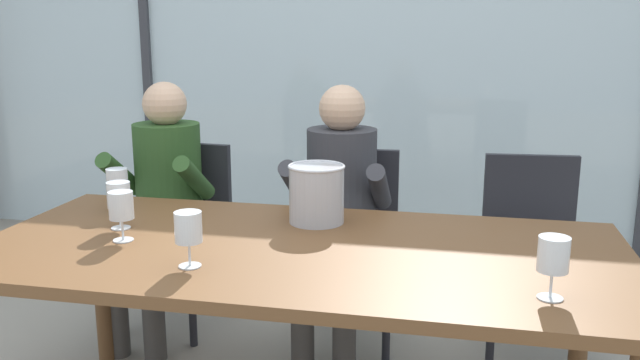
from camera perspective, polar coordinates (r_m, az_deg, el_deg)
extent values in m
plane|color=#9E9384|center=(3.41, 2.34, -12.28)|extent=(14.00, 14.00, 0.00)
cube|color=silver|center=(4.39, 5.47, 10.85)|extent=(7.39, 0.03, 2.60)
cube|color=#38383D|center=(4.86, -14.79, 10.67)|extent=(0.06, 0.06, 2.60)
cube|color=#386633|center=(8.40, 8.71, 10.06)|extent=(13.39, 2.40, 2.13)
cube|color=brown|center=(2.23, -1.89, -6.22)|extent=(2.19, 1.01, 0.04)
cylinder|color=brown|center=(3.08, -18.40, -8.74)|extent=(0.07, 0.07, 0.70)
cylinder|color=brown|center=(2.73, 21.63, -11.85)|extent=(0.07, 0.07, 0.70)
cube|color=#232328|center=(3.32, -12.48, -4.79)|extent=(0.49, 0.49, 0.03)
cube|color=#232328|center=(3.43, -10.95, -0.30)|extent=(0.42, 0.08, 0.42)
cylinder|color=#232328|center=(3.35, -16.79, -9.19)|extent=(0.04, 0.04, 0.45)
cylinder|color=#232328|center=(3.15, -11.04, -10.25)|extent=(0.04, 0.04, 0.45)
cylinder|color=#232328|center=(3.64, -13.35, -7.17)|extent=(0.04, 0.04, 0.45)
cylinder|color=#232328|center=(3.46, -7.94, -7.98)|extent=(0.04, 0.04, 0.45)
cube|color=#232328|center=(3.07, 2.58, -5.94)|extent=(0.46, 0.46, 0.03)
cube|color=#232328|center=(3.20, 3.06, -1.02)|extent=(0.42, 0.05, 0.42)
cylinder|color=#232328|center=(3.01, -1.59, -11.17)|extent=(0.04, 0.04, 0.45)
cylinder|color=#232328|center=(2.96, 5.79, -11.62)|extent=(0.04, 0.04, 0.45)
cylinder|color=#232328|center=(3.35, -0.31, -8.57)|extent=(0.04, 0.04, 0.45)
cylinder|color=#232328|center=(3.31, 6.25, -8.92)|extent=(0.04, 0.04, 0.45)
cube|color=#232328|center=(3.07, 18.03, -6.57)|extent=(0.47, 0.47, 0.03)
cube|color=#232328|center=(3.20, 17.71, -1.62)|extent=(0.42, 0.07, 0.42)
cylinder|color=#232328|center=(2.95, 14.63, -12.07)|extent=(0.04, 0.04, 0.45)
cylinder|color=#232328|center=(3.02, 21.96, -12.01)|extent=(0.04, 0.04, 0.45)
cylinder|color=#232328|center=(3.30, 13.90, -9.31)|extent=(0.04, 0.04, 0.45)
cylinder|color=#232328|center=(3.36, 20.43, -9.34)|extent=(0.04, 0.04, 0.45)
cylinder|color=#2D5123|center=(3.29, -13.00, 0.30)|extent=(0.32, 0.32, 0.52)
sphere|color=#DBAD89|center=(3.23, -13.31, 6.45)|extent=(0.21, 0.21, 0.21)
cube|color=#47423D|center=(3.22, -15.76, -4.90)|extent=(0.14, 0.40, 0.13)
cube|color=#47423D|center=(3.14, -12.86, -5.19)|extent=(0.14, 0.40, 0.13)
cylinder|color=#47423D|center=(3.15, -17.23, -10.41)|extent=(0.10, 0.10, 0.47)
cylinder|color=#47423D|center=(3.06, -14.26, -10.86)|extent=(0.10, 0.10, 0.47)
cylinder|color=#2D5123|center=(3.27, -16.94, 0.46)|extent=(0.09, 0.33, 0.26)
cylinder|color=#2D5123|center=(3.10, -10.82, 0.13)|extent=(0.09, 0.33, 0.26)
cylinder|color=#38383D|center=(3.03, 1.89, -0.43)|extent=(0.32, 0.32, 0.52)
sphere|color=#DBAD89|center=(2.97, 1.94, 6.25)|extent=(0.21, 0.21, 0.21)
cube|color=#47423D|center=(2.93, -0.61, -6.18)|extent=(0.13, 0.40, 0.13)
cube|color=#47423D|center=(2.90, 2.88, -6.42)|extent=(0.13, 0.40, 0.13)
cylinder|color=#47423D|center=(2.85, -1.53, -12.35)|extent=(0.10, 0.10, 0.47)
cylinder|color=#47423D|center=(2.81, 2.12, -12.68)|extent=(0.10, 0.10, 0.47)
cylinder|color=#38383D|center=(2.95, -2.17, -0.28)|extent=(0.08, 0.32, 0.26)
cylinder|color=#38383D|center=(2.88, 5.17, -0.65)|extent=(0.08, 0.32, 0.26)
cylinder|color=#B7B7BC|center=(2.47, -0.31, -1.26)|extent=(0.21, 0.21, 0.22)
torus|color=silver|center=(2.44, -0.31, 1.19)|extent=(0.21, 0.21, 0.01)
cylinder|color=silver|center=(2.38, -16.68, -5.01)|extent=(0.07, 0.07, 0.00)
cylinder|color=silver|center=(2.37, -16.74, -4.10)|extent=(0.01, 0.01, 0.07)
cylinder|color=silver|center=(2.34, -16.87, -2.11)|extent=(0.08, 0.08, 0.09)
cylinder|color=maroon|center=(2.35, -16.83, -2.73)|extent=(0.07, 0.07, 0.04)
cylinder|color=silver|center=(2.52, -16.87, -3.99)|extent=(0.07, 0.07, 0.00)
cylinder|color=silver|center=(2.51, -16.93, -3.12)|extent=(0.01, 0.01, 0.07)
cylinder|color=silver|center=(2.49, -17.06, -1.24)|extent=(0.08, 0.08, 0.09)
cylinder|color=#560C1E|center=(2.50, -17.02, -1.84)|extent=(0.07, 0.07, 0.04)
cylinder|color=silver|center=(2.07, -11.20, -7.32)|extent=(0.07, 0.07, 0.00)
cylinder|color=silver|center=(2.06, -11.25, -6.28)|extent=(0.01, 0.01, 0.07)
cylinder|color=silver|center=(2.04, -11.35, -4.02)|extent=(0.08, 0.08, 0.09)
cylinder|color=maroon|center=(2.04, -11.32, -4.74)|extent=(0.07, 0.07, 0.04)
cylinder|color=silver|center=(1.91, 19.31, -9.61)|extent=(0.07, 0.07, 0.00)
cylinder|color=silver|center=(1.90, 19.40, -8.51)|extent=(0.01, 0.01, 0.07)
cylinder|color=silver|center=(1.87, 19.59, -6.07)|extent=(0.08, 0.08, 0.09)
cylinder|color=#560C1E|center=(1.88, 19.53, -6.84)|extent=(0.07, 0.07, 0.04)
cylinder|color=silver|center=(2.76, -17.00, -2.55)|extent=(0.07, 0.07, 0.00)
cylinder|color=silver|center=(2.75, -17.06, -1.76)|extent=(0.01, 0.01, 0.07)
cylinder|color=silver|center=(2.73, -17.17, -0.03)|extent=(0.08, 0.08, 0.09)
cylinder|color=maroon|center=(2.74, -17.13, -0.57)|extent=(0.07, 0.07, 0.04)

